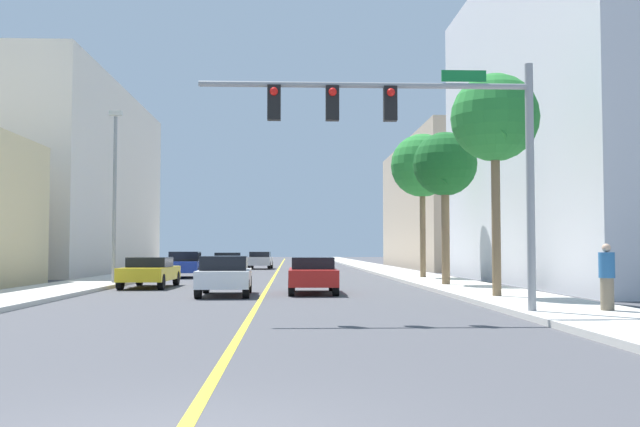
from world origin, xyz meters
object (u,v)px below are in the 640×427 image
(traffic_signal_mast, at_px, (419,130))
(car_gray, at_px, (228,263))
(street_lamp, at_px, (115,187))
(palm_mid, at_px, (445,166))
(palm_far, at_px, (422,166))
(pedestrian, at_px, (607,277))
(car_silver, at_px, (260,260))
(car_yellow, at_px, (150,271))
(palm_near, at_px, (495,120))
(car_white, at_px, (225,275))
(car_blue, at_px, (185,264))
(car_red, at_px, (313,274))

(traffic_signal_mast, xyz_separation_m, car_gray, (-7.30, 31.17, -3.81))
(street_lamp, height_order, palm_mid, street_lamp)
(palm_far, relative_size, pedestrian, 4.69)
(palm_mid, relative_size, car_silver, 1.51)
(traffic_signal_mast, bearing_deg, car_yellow, 123.69)
(palm_mid, bearing_deg, pedestrian, -85.03)
(palm_near, bearing_deg, car_white, 163.00)
(palm_mid, bearing_deg, car_yellow, 177.08)
(car_blue, xyz_separation_m, car_white, (3.73, -16.04, -0.02))
(street_lamp, bearing_deg, traffic_signal_mast, -54.07)
(car_white, xyz_separation_m, car_red, (3.12, 1.16, -0.03))
(traffic_signal_mast, height_order, pedestrian, traffic_signal_mast)
(traffic_signal_mast, bearing_deg, street_lamp, 125.93)
(palm_far, height_order, car_yellow, palm_far)
(palm_far, xyz_separation_m, car_gray, (-11.17, 10.69, -5.30))
(palm_far, bearing_deg, car_red, -118.89)
(palm_near, xyz_separation_m, palm_mid, (0.02, 7.51, -0.62))
(palm_mid, bearing_deg, street_lamp, 171.44)
(car_silver, height_order, car_white, car_silver)
(street_lamp, xyz_separation_m, car_silver, (5.40, 26.29, -3.66))
(palm_near, relative_size, pedestrian, 4.39)
(car_white, height_order, pedestrian, pedestrian)
(traffic_signal_mast, xyz_separation_m, car_blue, (-9.14, 24.20, -3.77))
(street_lamp, relative_size, palm_far, 1.01)
(street_lamp, relative_size, car_gray, 1.94)
(traffic_signal_mast, distance_m, street_lamp, 18.69)
(traffic_signal_mast, distance_m, car_gray, 32.24)
(car_red, relative_size, car_yellow, 0.90)
(car_white, xyz_separation_m, car_gray, (-1.89, 23.01, -0.01))
(palm_mid, xyz_separation_m, car_silver, (-9.01, 28.46, -4.42))
(traffic_signal_mast, distance_m, palm_mid, 13.43)
(palm_mid, xyz_separation_m, car_yellow, (-12.51, 0.64, -4.48))
(traffic_signal_mast, bearing_deg, car_blue, 110.69)
(car_red, height_order, pedestrian, pedestrian)
(car_blue, relative_size, car_yellow, 0.97)
(palm_near, bearing_deg, car_yellow, 146.91)
(palm_mid, distance_m, car_red, 8.14)
(car_silver, bearing_deg, pedestrian, -74.26)
(street_lamp, distance_m, car_blue, 9.95)
(traffic_signal_mast, bearing_deg, palm_mid, 75.11)
(car_white, height_order, car_yellow, car_white)
(palm_near, bearing_deg, palm_far, 88.35)
(traffic_signal_mast, distance_m, car_white, 10.50)
(palm_mid, relative_size, car_blue, 1.46)
(car_white, height_order, car_red, car_white)
(street_lamp, relative_size, pedestrian, 4.74)
(palm_near, distance_m, car_red, 8.58)
(palm_near, bearing_deg, car_silver, 104.04)
(car_silver, relative_size, car_white, 1.03)
(palm_far, height_order, car_silver, palm_far)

